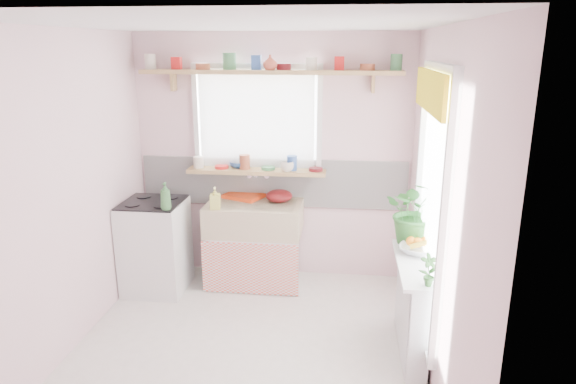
# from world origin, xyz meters

# --- Properties ---
(room) EXTENTS (3.20, 3.20, 3.20)m
(room) POSITION_xyz_m (0.66, 0.86, 1.37)
(room) COLOR white
(room) RESTS_ON ground
(sink_unit) EXTENTS (0.95, 0.65, 1.11)m
(sink_unit) POSITION_xyz_m (-0.15, 1.29, 0.43)
(sink_unit) COLOR white
(sink_unit) RESTS_ON ground
(cooker) EXTENTS (0.58, 0.58, 0.93)m
(cooker) POSITION_xyz_m (-1.10, 1.05, 0.46)
(cooker) COLOR white
(cooker) RESTS_ON ground
(radiator_ledge) EXTENTS (0.22, 0.95, 0.78)m
(radiator_ledge) POSITION_xyz_m (1.30, 0.20, 0.40)
(radiator_ledge) COLOR white
(radiator_ledge) RESTS_ON ground
(windowsill) EXTENTS (1.40, 0.22, 0.04)m
(windowsill) POSITION_xyz_m (-0.15, 1.48, 1.14)
(windowsill) COLOR tan
(windowsill) RESTS_ON room
(pine_shelf) EXTENTS (2.52, 0.24, 0.04)m
(pine_shelf) POSITION_xyz_m (0.00, 1.47, 2.12)
(pine_shelf) COLOR tan
(pine_shelf) RESTS_ON room
(shelf_crockery) EXTENTS (2.47, 0.11, 0.12)m
(shelf_crockery) POSITION_xyz_m (-0.02, 1.47, 2.19)
(shelf_crockery) COLOR silver
(shelf_crockery) RESTS_ON pine_shelf
(sill_crockery) EXTENTS (1.35, 0.11, 0.12)m
(sill_crockery) POSITION_xyz_m (-0.20, 1.48, 1.21)
(sill_crockery) COLOR silver
(sill_crockery) RESTS_ON windowsill
(dish_tray) EXTENTS (0.45, 0.40, 0.04)m
(dish_tray) POSITION_xyz_m (-0.29, 1.50, 0.87)
(dish_tray) COLOR #E44014
(dish_tray) RESTS_ON sink_unit
(colander) EXTENTS (0.29, 0.29, 0.12)m
(colander) POSITION_xyz_m (0.09, 1.40, 0.91)
(colander) COLOR #5B0F12
(colander) RESTS_ON sink_unit
(jade_plant) EXTENTS (0.50, 0.44, 0.56)m
(jade_plant) POSITION_xyz_m (1.33, 0.60, 1.05)
(jade_plant) COLOR #2D6D2B
(jade_plant) RESTS_ON radiator_ledge
(fruit_bowl) EXTENTS (0.36, 0.36, 0.07)m
(fruit_bowl) POSITION_xyz_m (1.33, 0.38, 0.81)
(fruit_bowl) COLOR silver
(fruit_bowl) RESTS_ON radiator_ledge
(herb_pot) EXTENTS (0.14, 0.12, 0.23)m
(herb_pot) POSITION_xyz_m (1.33, -0.20, 0.89)
(herb_pot) COLOR #2F6227
(herb_pot) RESTS_ON radiator_ledge
(soap_bottle_sink) EXTENTS (0.11, 0.11, 0.21)m
(soap_bottle_sink) POSITION_xyz_m (-0.49, 1.10, 0.96)
(soap_bottle_sink) COLOR #D2D35E
(soap_bottle_sink) RESTS_ON sink_unit
(sill_cup) EXTENTS (0.13, 0.13, 0.10)m
(sill_cup) POSITION_xyz_m (0.17, 1.42, 1.21)
(sill_cup) COLOR beige
(sill_cup) RESTS_ON windowsill
(sill_bowl) EXTENTS (0.24, 0.24, 0.06)m
(sill_bowl) POSITION_xyz_m (-0.34, 1.54, 1.19)
(sill_bowl) COLOR #2F599B
(sill_bowl) RESTS_ON windowsill
(shelf_vase) EXTENTS (0.14, 0.14, 0.14)m
(shelf_vase) POSITION_xyz_m (0.01, 1.41, 2.21)
(shelf_vase) COLOR #B84D38
(shelf_vase) RESTS_ON pine_shelf
(cooker_bottle) EXTENTS (0.11, 0.11, 0.25)m
(cooker_bottle) POSITION_xyz_m (-0.88, 0.83, 1.04)
(cooker_bottle) COLOR #3A753E
(cooker_bottle) RESTS_ON cooker
(fruit) EXTENTS (0.20, 0.14, 0.10)m
(fruit) POSITION_xyz_m (1.34, 0.39, 0.87)
(fruit) COLOR orange
(fruit) RESTS_ON fruit_bowl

